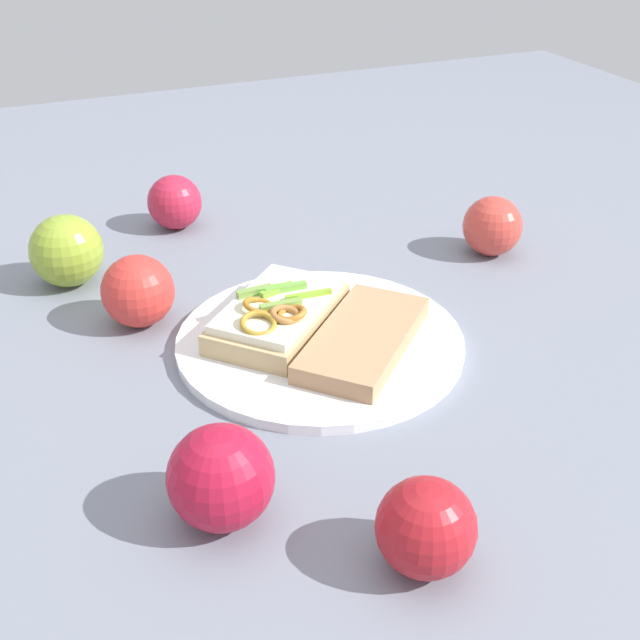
{
  "coord_description": "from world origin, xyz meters",
  "views": [
    {
      "loc": [
        0.64,
        -0.27,
        0.44
      ],
      "look_at": [
        0.0,
        0.0,
        0.03
      ],
      "focal_mm": 46.16,
      "sensor_mm": 36.0,
      "label": 1
    }
  ],
  "objects_px": {
    "apple_3": "(221,477)",
    "plate": "(320,342)",
    "apple_1": "(175,202)",
    "apple_4": "(138,291)",
    "apple_0": "(492,226)",
    "bread_slice_side": "(363,339)",
    "sandwich": "(278,314)",
    "apple_5": "(66,251)",
    "apple_2": "(426,527)"
  },
  "relations": [
    {
      "from": "apple_3",
      "to": "plate",
      "type": "bearing_deg",
      "value": 140.36
    },
    {
      "from": "plate",
      "to": "apple_1",
      "type": "height_order",
      "value": "apple_1"
    },
    {
      "from": "apple_3",
      "to": "apple_4",
      "type": "height_order",
      "value": "apple_3"
    },
    {
      "from": "apple_0",
      "to": "apple_4",
      "type": "xyz_separation_m",
      "value": [
        -0.0,
        -0.43,
        0.0
      ]
    },
    {
      "from": "apple_1",
      "to": "apple_0",
      "type": "bearing_deg",
      "value": 56.05
    },
    {
      "from": "apple_0",
      "to": "bread_slice_side",
      "type": "bearing_deg",
      "value": -58.59
    },
    {
      "from": "bread_slice_side",
      "to": "apple_0",
      "type": "bearing_deg",
      "value": -12.78
    },
    {
      "from": "apple_1",
      "to": "plate",
      "type": "bearing_deg",
      "value": 9.94
    },
    {
      "from": "apple_3",
      "to": "sandwich",
      "type": "bearing_deg",
      "value": 150.46
    },
    {
      "from": "bread_slice_side",
      "to": "apple_5",
      "type": "xyz_separation_m",
      "value": [
        -0.27,
        -0.24,
        0.02
      ]
    },
    {
      "from": "apple_2",
      "to": "apple_3",
      "type": "bearing_deg",
      "value": -130.46
    },
    {
      "from": "apple_2",
      "to": "apple_3",
      "type": "distance_m",
      "value": 0.15
    },
    {
      "from": "apple_0",
      "to": "apple_3",
      "type": "height_order",
      "value": "apple_3"
    },
    {
      "from": "sandwich",
      "to": "apple_5",
      "type": "distance_m",
      "value": 0.27
    },
    {
      "from": "bread_slice_side",
      "to": "apple_4",
      "type": "xyz_separation_m",
      "value": [
        -0.15,
        -0.19,
        0.02
      ]
    },
    {
      "from": "apple_2",
      "to": "apple_5",
      "type": "bearing_deg",
      "value": -162.64
    },
    {
      "from": "plate",
      "to": "apple_5",
      "type": "bearing_deg",
      "value": -138.24
    },
    {
      "from": "apple_1",
      "to": "apple_2",
      "type": "bearing_deg",
      "value": 1.33
    },
    {
      "from": "apple_0",
      "to": "apple_3",
      "type": "relative_size",
      "value": 0.9
    },
    {
      "from": "plate",
      "to": "apple_5",
      "type": "xyz_separation_m",
      "value": [
        -0.23,
        -0.21,
        0.04
      ]
    },
    {
      "from": "plate",
      "to": "apple_4",
      "type": "xyz_separation_m",
      "value": [
        -0.12,
        -0.16,
        0.03
      ]
    },
    {
      "from": "apple_4",
      "to": "apple_0",
      "type": "bearing_deg",
      "value": 89.93
    },
    {
      "from": "plate",
      "to": "apple_2",
      "type": "xyz_separation_m",
      "value": [
        0.29,
        -0.04,
        0.03
      ]
    },
    {
      "from": "sandwich",
      "to": "bread_slice_side",
      "type": "relative_size",
      "value": 1.02
    },
    {
      "from": "apple_4",
      "to": "bread_slice_side",
      "type": "bearing_deg",
      "value": 51.44
    },
    {
      "from": "plate",
      "to": "bread_slice_side",
      "type": "bearing_deg",
      "value": 43.6
    },
    {
      "from": "sandwich",
      "to": "apple_2",
      "type": "relative_size",
      "value": 2.5
    },
    {
      "from": "apple_0",
      "to": "apple_4",
      "type": "height_order",
      "value": "apple_4"
    },
    {
      "from": "bread_slice_side",
      "to": "apple_0",
      "type": "xyz_separation_m",
      "value": [
        -0.15,
        0.24,
        0.02
      ]
    },
    {
      "from": "bread_slice_side",
      "to": "apple_4",
      "type": "height_order",
      "value": "apple_4"
    },
    {
      "from": "plate",
      "to": "sandwich",
      "type": "xyz_separation_m",
      "value": [
        -0.03,
        -0.03,
        0.02
      ]
    },
    {
      "from": "apple_3",
      "to": "apple_5",
      "type": "xyz_separation_m",
      "value": [
        -0.43,
        -0.05,
        0.0
      ]
    },
    {
      "from": "apple_1",
      "to": "apple_5",
      "type": "bearing_deg",
      "value": -54.94
    },
    {
      "from": "bread_slice_side",
      "to": "apple_5",
      "type": "height_order",
      "value": "apple_5"
    },
    {
      "from": "apple_2",
      "to": "apple_4",
      "type": "relative_size",
      "value": 0.94
    },
    {
      "from": "bread_slice_side",
      "to": "apple_5",
      "type": "relative_size",
      "value": 2.11
    },
    {
      "from": "plate",
      "to": "apple_1",
      "type": "relative_size",
      "value": 4.11
    },
    {
      "from": "apple_2",
      "to": "bread_slice_side",
      "type": "bearing_deg",
      "value": 163.51
    },
    {
      "from": "apple_3",
      "to": "apple_5",
      "type": "distance_m",
      "value": 0.43
    },
    {
      "from": "apple_0",
      "to": "apple_4",
      "type": "distance_m",
      "value": 0.43
    },
    {
      "from": "apple_0",
      "to": "apple_1",
      "type": "bearing_deg",
      "value": -123.95
    },
    {
      "from": "apple_0",
      "to": "apple_4",
      "type": "bearing_deg",
      "value": -90.07
    },
    {
      "from": "plate",
      "to": "apple_0",
      "type": "height_order",
      "value": "apple_0"
    },
    {
      "from": "apple_2",
      "to": "apple_5",
      "type": "xyz_separation_m",
      "value": [
        -0.53,
        -0.16,
        0.01
      ]
    },
    {
      "from": "apple_1",
      "to": "sandwich",
      "type": "bearing_deg",
      "value": 5.02
    },
    {
      "from": "apple_3",
      "to": "apple_1",
      "type": "bearing_deg",
      "value": 169.3
    },
    {
      "from": "sandwich",
      "to": "bread_slice_side",
      "type": "distance_m",
      "value": 0.09
    },
    {
      "from": "apple_0",
      "to": "apple_3",
      "type": "xyz_separation_m",
      "value": [
        0.31,
        -0.44,
        0.0
      ]
    },
    {
      "from": "apple_4",
      "to": "apple_5",
      "type": "relative_size",
      "value": 0.92
    },
    {
      "from": "apple_0",
      "to": "apple_5",
      "type": "bearing_deg",
      "value": -103.89
    }
  ]
}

